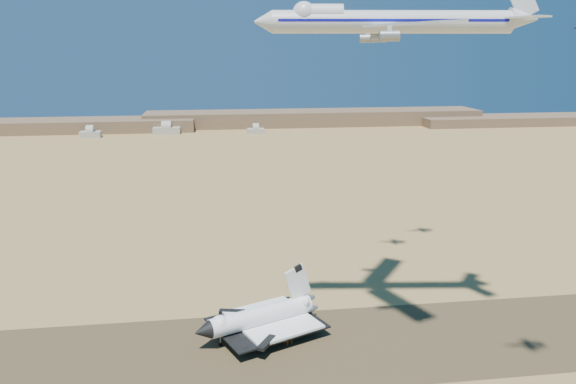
{
  "coord_description": "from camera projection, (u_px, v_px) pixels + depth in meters",
  "views": [
    {
      "loc": [
        -11.06,
        -158.57,
        91.74
      ],
      "look_at": [
        12.1,
        8.0,
        49.19
      ],
      "focal_mm": 35.0,
      "sensor_mm": 36.0,
      "label": 1
    }
  ],
  "objects": [
    {
      "name": "chase_jet_d",
      "position": [
        399.0,
        28.0,
        212.24
      ],
      "size": [
        13.72,
        7.73,
        3.44
      ],
      "rotation": [
        0.0,
        0.0,
        -0.18
      ],
      "color": "silver"
    },
    {
      "name": "crew_c",
      "position": [
        291.0,
        342.0,
        179.78
      ],
      "size": [
        1.05,
        1.05,
        1.68
      ],
      "primitive_type": "imported",
      "rotation": [
        0.0,
        0.0,
        2.36
      ],
      "color": "orange",
      "rests_on": "runway"
    },
    {
      "name": "crew_b",
      "position": [
        285.0,
        342.0,
        179.97
      ],
      "size": [
        0.64,
        0.96,
        1.85
      ],
      "primitive_type": "imported",
      "rotation": [
        0.0,
        0.0,
        1.71
      ],
      "color": "orange",
      "rests_on": "runway"
    },
    {
      "name": "shuttle",
      "position": [
        260.0,
        318.0,
        185.05
      ],
      "size": [
        44.99,
        37.9,
        21.89
      ],
      "rotation": [
        0.0,
        0.0,
        0.4
      ],
      "color": "white",
      "rests_on": "runway"
    },
    {
      "name": "runway",
      "position": [
        253.0,
        351.0,
        176.24
      ],
      "size": [
        600.0,
        50.0,
        0.06
      ],
      "primitive_type": "cube",
      "color": "#483B24",
      "rests_on": "ground"
    },
    {
      "name": "ground",
      "position": [
        253.0,
        351.0,
        176.25
      ],
      "size": [
        1200.0,
        1200.0,
        0.0
      ],
      "primitive_type": "plane",
      "color": "#A18347",
      "rests_on": "ground"
    },
    {
      "name": "crew_a",
      "position": [
        288.0,
        343.0,
        179.17
      ],
      "size": [
        0.57,
        0.72,
        1.73
      ],
      "primitive_type": "imported",
      "rotation": [
        0.0,
        0.0,
        1.29
      ],
      "color": "orange",
      "rests_on": "runway"
    },
    {
      "name": "chase_jet_e",
      "position": [
        434.0,
        25.0,
        228.88
      ],
      "size": [
        13.92,
        7.36,
        3.47
      ],
      "rotation": [
        0.0,
        0.0,
        0.01
      ],
      "color": "silver"
    },
    {
      "name": "carrier_747",
      "position": [
        383.0,
        22.0,
        161.02
      ],
      "size": [
        82.15,
        63.03,
        20.4
      ],
      "rotation": [
        0.0,
        0.0,
        -0.12
      ],
      "color": "silver"
    },
    {
      "name": "ridgeline",
      "position": [
        273.0,
        121.0,
        689.42
      ],
      "size": [
        960.0,
        90.0,
        18.0
      ],
      "color": "brown",
      "rests_on": "ground"
    },
    {
      "name": "hangars",
      "position": [
        163.0,
        131.0,
        625.91
      ],
      "size": [
        200.5,
        29.5,
        30.0
      ],
      "color": "#A49E92",
      "rests_on": "ground"
    }
  ]
}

